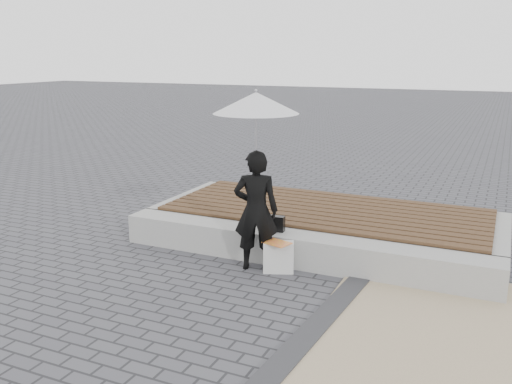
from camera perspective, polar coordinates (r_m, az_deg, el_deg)
ground at (r=5.93m, az=-1.29°, el=-12.48°), size 80.00×80.00×0.00m
edging_band at (r=5.26m, az=3.90°, el=-16.01°), size 0.61×5.20×0.04m
seating_ledge at (r=7.21m, az=4.28°, el=-5.86°), size 5.00×0.45×0.40m
timber_platform at (r=8.29m, az=7.18°, el=-3.26°), size 5.00×2.00×0.40m
timber_decking at (r=8.23m, az=7.22°, el=-1.80°), size 4.60×2.00×0.04m
woman at (r=6.86m, az=0.00°, el=-1.93°), size 0.65×0.53×1.52m
parasol at (r=6.62m, az=0.00°, el=9.16°), size 1.03×1.03×1.32m
handbag at (r=7.24m, az=1.82°, el=-3.24°), size 0.30×0.12×0.20m
canvas_tote at (r=6.93m, az=2.33°, el=-6.71°), size 0.41×0.28×0.40m
magazine at (r=6.81m, az=2.19°, el=-5.25°), size 0.36×0.31×0.01m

